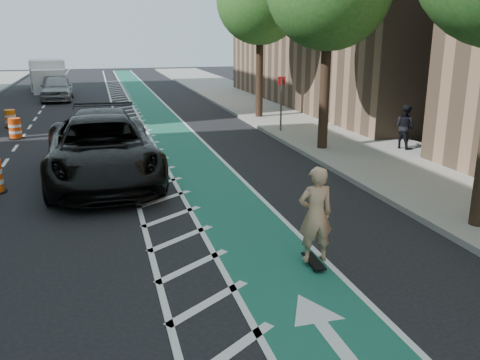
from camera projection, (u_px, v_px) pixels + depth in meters
name	position (u px, v px, depth m)	size (l,w,h in m)	color
ground	(111.00, 276.00, 9.15)	(120.00, 120.00, 0.00)	black
bike_lane	(184.00, 150.00, 19.18)	(2.00, 90.00, 0.01)	#19573F
buffer_strip	(144.00, 152.00, 18.80)	(1.40, 90.00, 0.01)	silver
sidewalk_right	(341.00, 139.00, 20.84)	(5.00, 90.00, 0.15)	gray
curb_right	(285.00, 142.00, 20.21)	(0.12, 90.00, 0.16)	gray
tree_r_d	(261.00, 0.00, 24.41)	(4.20, 4.20, 7.90)	#382619
sign_post	(281.00, 103.00, 21.85)	(0.35, 0.08, 2.47)	#4C4C4C
skateboard	(313.00, 261.00, 9.56)	(0.26, 0.80, 0.11)	black
skateboarder	(315.00, 215.00, 9.30)	(0.67, 0.44, 1.82)	tan
suv_near	(102.00, 150.00, 14.89)	(3.12, 6.76, 1.88)	black
suv_far	(101.00, 141.00, 16.29)	(2.54, 6.25, 1.82)	black
car_silver	(57.00, 88.00, 33.31)	(1.89, 4.69, 1.60)	#96969B
car_grey	(56.00, 86.00, 35.56)	(1.46, 4.20, 1.38)	#515155
pedestrian	(405.00, 127.00, 18.53)	(0.78, 0.61, 1.60)	black
box_truck	(48.00, 77.00, 39.04)	(3.05, 5.76, 2.30)	white
barrel_b	(15.00, 129.00, 21.13)	(0.63, 0.63, 0.85)	#FF480D
barrel_c	(11.00, 119.00, 23.64)	(0.61, 0.61, 0.84)	orange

